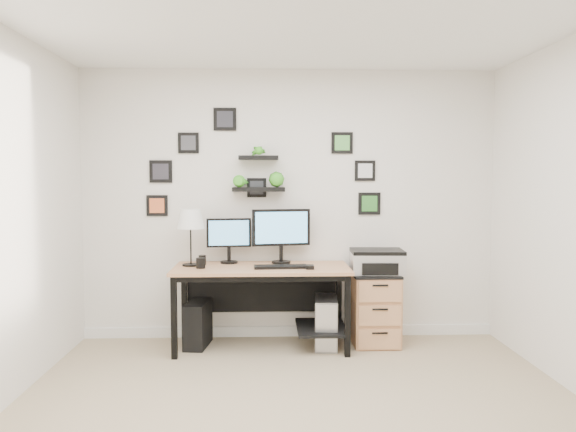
{
  "coord_description": "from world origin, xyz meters",
  "views": [
    {
      "loc": [
        -0.22,
        -3.45,
        1.57
      ],
      "look_at": [
        -0.02,
        1.83,
        1.2
      ],
      "focal_mm": 35.0,
      "sensor_mm": 36.0,
      "label": 1
    }
  ],
  "objects_px": {
    "desk": "(265,279)",
    "table_lamp": "(190,220)",
    "pc_tower_grey": "(326,322)",
    "file_cabinet": "(374,308)",
    "monitor_left": "(229,237)",
    "mug": "(201,263)",
    "monitor_right": "(281,231)",
    "pc_tower_black": "(198,324)",
    "printer": "(377,261)"
  },
  "relations": [
    {
      "from": "mug",
      "to": "printer",
      "type": "bearing_deg",
      "value": 5.2
    },
    {
      "from": "monitor_left",
      "to": "mug",
      "type": "xyz_separation_m",
      "value": [
        -0.24,
        -0.28,
        -0.2
      ]
    },
    {
      "from": "table_lamp",
      "to": "printer",
      "type": "distance_m",
      "value": 1.77
    },
    {
      "from": "file_cabinet",
      "to": "pc_tower_black",
      "type": "bearing_deg",
      "value": -178.93
    },
    {
      "from": "desk",
      "to": "monitor_right",
      "type": "relative_size",
      "value": 2.9
    },
    {
      "from": "monitor_right",
      "to": "printer",
      "type": "height_order",
      "value": "monitor_right"
    },
    {
      "from": "printer",
      "to": "table_lamp",
      "type": "bearing_deg",
      "value": 179.93
    },
    {
      "from": "mug",
      "to": "pc_tower_black",
      "type": "height_order",
      "value": "mug"
    },
    {
      "from": "monitor_right",
      "to": "file_cabinet",
      "type": "relative_size",
      "value": 0.82
    },
    {
      "from": "pc_tower_grey",
      "to": "file_cabinet",
      "type": "relative_size",
      "value": 0.71
    },
    {
      "from": "mug",
      "to": "printer",
      "type": "xyz_separation_m",
      "value": [
        1.62,
        0.15,
        -0.02
      ]
    },
    {
      "from": "desk",
      "to": "monitor_left",
      "type": "bearing_deg",
      "value": 152.13
    },
    {
      "from": "desk",
      "to": "table_lamp",
      "type": "bearing_deg",
      "value": 175.91
    },
    {
      "from": "file_cabinet",
      "to": "monitor_left",
      "type": "bearing_deg",
      "value": 174.81
    },
    {
      "from": "table_lamp",
      "to": "monitor_right",
      "type": "bearing_deg",
      "value": 7.61
    },
    {
      "from": "monitor_left",
      "to": "printer",
      "type": "bearing_deg",
      "value": -5.59
    },
    {
      "from": "mug",
      "to": "pc_tower_black",
      "type": "bearing_deg",
      "value": 110.52
    },
    {
      "from": "desk",
      "to": "mug",
      "type": "distance_m",
      "value": 0.61
    },
    {
      "from": "pc_tower_black",
      "to": "file_cabinet",
      "type": "relative_size",
      "value": 0.62
    },
    {
      "from": "printer",
      "to": "desk",
      "type": "bearing_deg",
      "value": -177.43
    },
    {
      "from": "monitor_left",
      "to": "table_lamp",
      "type": "distance_m",
      "value": 0.4
    },
    {
      "from": "pc_tower_black",
      "to": "file_cabinet",
      "type": "bearing_deg",
      "value": 8.51
    },
    {
      "from": "monitor_left",
      "to": "pc_tower_grey",
      "type": "relative_size",
      "value": 0.9
    },
    {
      "from": "printer",
      "to": "pc_tower_black",
      "type": "bearing_deg",
      "value": -179.33
    },
    {
      "from": "mug",
      "to": "file_cabinet",
      "type": "bearing_deg",
      "value": 5.66
    },
    {
      "from": "file_cabinet",
      "to": "mug",
      "type": "bearing_deg",
      "value": -174.34
    },
    {
      "from": "table_lamp",
      "to": "monitor_left",
      "type": "bearing_deg",
      "value": 21.36
    },
    {
      "from": "monitor_right",
      "to": "table_lamp",
      "type": "relative_size",
      "value": 1.05
    },
    {
      "from": "monitor_left",
      "to": "table_lamp",
      "type": "height_order",
      "value": "table_lamp"
    },
    {
      "from": "pc_tower_grey",
      "to": "file_cabinet",
      "type": "xyz_separation_m",
      "value": [
        0.47,
        0.08,
        0.11
      ]
    },
    {
      "from": "file_cabinet",
      "to": "monitor_right",
      "type": "bearing_deg",
      "value": 173.3
    },
    {
      "from": "monitor_left",
      "to": "mug",
      "type": "distance_m",
      "value": 0.42
    },
    {
      "from": "mug",
      "to": "pc_tower_grey",
      "type": "xyz_separation_m",
      "value": [
        1.14,
        0.08,
        -0.57
      ]
    },
    {
      "from": "pc_tower_black",
      "to": "pc_tower_grey",
      "type": "bearing_deg",
      "value": 4.99
    },
    {
      "from": "monitor_right",
      "to": "file_cabinet",
      "type": "bearing_deg",
      "value": -6.7
    },
    {
      "from": "printer",
      "to": "mug",
      "type": "bearing_deg",
      "value": -174.8
    },
    {
      "from": "monitor_right",
      "to": "pc_tower_grey",
      "type": "relative_size",
      "value": 1.16
    },
    {
      "from": "monitor_right",
      "to": "mug",
      "type": "xyz_separation_m",
      "value": [
        -0.73,
        -0.26,
        -0.26
      ]
    },
    {
      "from": "table_lamp",
      "to": "mug",
      "type": "xyz_separation_m",
      "value": [
        0.11,
        -0.15,
        -0.37
      ]
    },
    {
      "from": "file_cabinet",
      "to": "printer",
      "type": "height_order",
      "value": "printer"
    },
    {
      "from": "monitor_right",
      "to": "pc_tower_black",
      "type": "height_order",
      "value": "monitor_right"
    },
    {
      "from": "monitor_right",
      "to": "table_lamp",
      "type": "distance_m",
      "value": 0.85
    },
    {
      "from": "monitor_right",
      "to": "pc_tower_grey",
      "type": "bearing_deg",
      "value": -24.24
    },
    {
      "from": "monitor_right",
      "to": "pc_tower_grey",
      "type": "distance_m",
      "value": 0.94
    },
    {
      "from": "desk",
      "to": "file_cabinet",
      "type": "height_order",
      "value": "desk"
    },
    {
      "from": "pc_tower_black",
      "to": "pc_tower_grey",
      "type": "xyz_separation_m",
      "value": [
        1.19,
        -0.05,
        0.02
      ]
    },
    {
      "from": "monitor_left",
      "to": "printer",
      "type": "relative_size",
      "value": 0.86
    },
    {
      "from": "mug",
      "to": "pc_tower_black",
      "type": "xyz_separation_m",
      "value": [
        -0.05,
        0.13,
        -0.59
      ]
    },
    {
      "from": "monitor_right",
      "to": "table_lamp",
      "type": "xyz_separation_m",
      "value": [
        -0.84,
        -0.11,
        0.11
      ]
    },
    {
      "from": "monitor_left",
      "to": "file_cabinet",
      "type": "height_order",
      "value": "monitor_left"
    }
  ]
}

